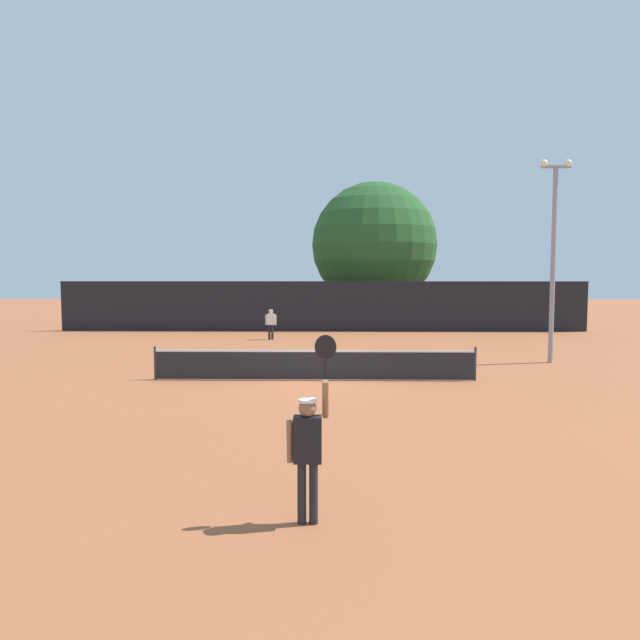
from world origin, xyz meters
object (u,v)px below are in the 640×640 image
at_px(light_pole, 554,247).
at_px(large_tree, 374,245).
at_px(player_receiving, 271,321).
at_px(parked_car_mid, 460,310).
at_px(player_serving, 308,441).
at_px(parked_car_near, 359,309).
at_px(tennis_ball, 333,369).

bearing_deg(light_pole, large_tree, 107.10).
height_order(player_receiving, parked_car_mid, parked_car_mid).
height_order(player_serving, player_receiving, player_serving).
xyz_separation_m(large_tree, parked_car_near, (-0.88, 3.08, -4.52)).
bearing_deg(parked_car_mid, light_pole, -96.30).
relative_size(player_serving, tennis_ball, 37.93).
bearing_deg(parked_car_near, light_pole, -79.02).
distance_m(light_pole, large_tree, 18.68).
xyz_separation_m(parked_car_near, parked_car_mid, (7.19, -1.00, 0.00)).
xyz_separation_m(player_receiving, large_tree, (5.99, 10.10, 4.37)).
height_order(tennis_ball, large_tree, large_tree).
bearing_deg(parked_car_mid, player_receiving, -139.21).
relative_size(tennis_ball, light_pole, 0.01).
bearing_deg(parked_car_mid, large_tree, -165.70).
distance_m(tennis_ball, light_pole, 9.55).
relative_size(player_serving, player_receiving, 1.67).
relative_size(player_serving, light_pole, 0.34).
height_order(player_receiving, parked_car_near, parked_car_near).
bearing_deg(light_pole, player_serving, -120.15).
bearing_deg(parked_car_mid, player_serving, -109.18).
bearing_deg(large_tree, player_serving, -95.56).
bearing_deg(large_tree, parked_car_mid, 18.23).
bearing_deg(tennis_ball, parked_car_near, 85.16).
xyz_separation_m(light_pole, parked_car_near, (-6.37, 20.91, -3.60)).
xyz_separation_m(tennis_ball, large_tree, (2.81, 19.72, 5.27)).
xyz_separation_m(tennis_ball, light_pole, (8.30, 1.89, 4.34)).
relative_size(player_receiving, parked_car_near, 0.35).
xyz_separation_m(player_serving, large_tree, (3.19, 32.77, 4.16)).
distance_m(tennis_ball, parked_car_near, 22.89).
distance_m(player_serving, parked_car_mid, 36.12).
xyz_separation_m(player_receiving, parked_car_mid, (12.30, 12.18, -0.16)).
relative_size(player_serving, parked_car_mid, 0.60).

